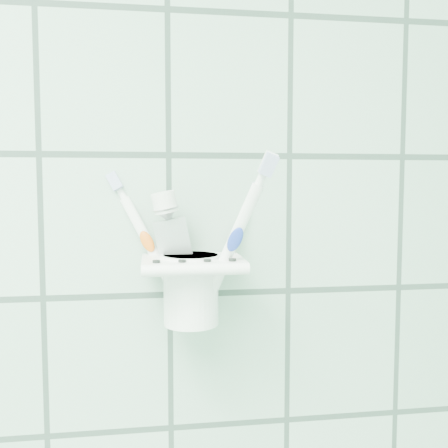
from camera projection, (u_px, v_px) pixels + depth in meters
name	position (u px, v px, depth m)	size (l,w,h in m)	color
holder_bracket	(192.00, 265.00, 0.59)	(0.12, 0.10, 0.04)	white
cup	(191.00, 286.00, 0.59)	(0.07, 0.07, 0.08)	white
toothbrush_pink	(186.00, 233.00, 0.59)	(0.09, 0.05, 0.19)	white
toothbrush_blue	(203.00, 235.00, 0.59)	(0.08, 0.06, 0.19)	white
toothbrush_orange	(199.00, 228.00, 0.58)	(0.07, 0.06, 0.21)	white
toothpaste_tube	(188.00, 243.00, 0.60)	(0.06, 0.03, 0.16)	silver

